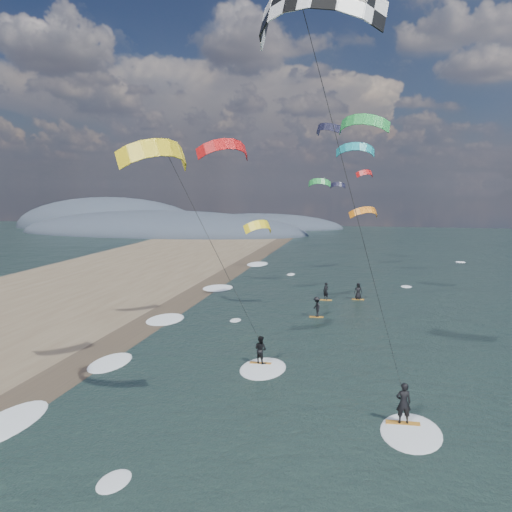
# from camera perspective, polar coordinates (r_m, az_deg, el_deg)

# --- Properties ---
(wet_sand_strip) EXTENTS (3.00, 240.00, 0.00)m
(wet_sand_strip) POSITION_cam_1_polar(r_m,az_deg,el_deg) (32.08, -20.90, -12.44)
(wet_sand_strip) COLOR #382D23
(wet_sand_strip) RESTS_ON ground
(coastal_hills) EXTENTS (80.00, 41.00, 15.00)m
(coastal_hills) POSITION_cam_1_polar(r_m,az_deg,el_deg) (133.19, -10.27, 2.54)
(coastal_hills) COLOR #3D4756
(coastal_hills) RESTS_ON ground
(kitesurfer_near_a) EXTENTS (8.04, 9.04, 17.36)m
(kitesurfer_near_a) POSITION_cam_1_polar(r_m,az_deg,el_deg) (20.14, 6.90, 15.64)
(kitesurfer_near_a) COLOR #BA7520
(kitesurfer_near_a) RESTS_ON ground
(kitesurfer_near_b) EXTENTS (6.85, 9.21, 13.33)m
(kitesurfer_near_b) POSITION_cam_1_polar(r_m,az_deg,el_deg) (29.06, -5.67, 3.11)
(kitesurfer_near_b) COLOR #BA7520
(kitesurfer_near_b) RESTS_ON ground
(far_kitesurfers) EXTENTS (4.16, 8.61, 1.65)m
(far_kitesurfers) POSITION_cam_1_polar(r_m,az_deg,el_deg) (49.11, 7.54, -4.28)
(far_kitesurfers) COLOR #BA7520
(far_kitesurfers) RESTS_ON ground
(bg_kite_field) EXTENTS (12.89, 74.02, 11.09)m
(bg_kite_field) POSITION_cam_1_polar(r_m,az_deg,el_deg) (63.51, 7.60, 8.73)
(bg_kite_field) COLOR black
(bg_kite_field) RESTS_ON ground
(shoreline_surf) EXTENTS (2.40, 79.40, 0.11)m
(shoreline_surf) POSITION_cam_1_polar(r_m,az_deg,el_deg) (35.42, -15.05, -10.35)
(shoreline_surf) COLOR white
(shoreline_surf) RESTS_ON ground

